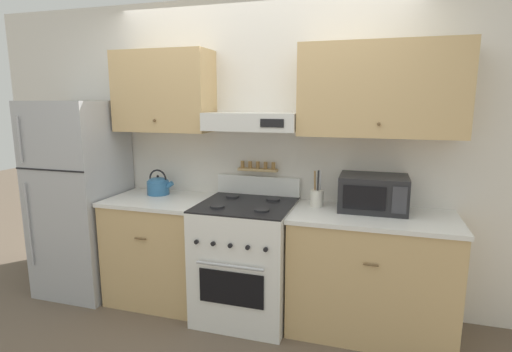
{
  "coord_description": "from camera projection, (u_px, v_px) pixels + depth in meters",
  "views": [
    {
      "loc": [
        0.95,
        -2.59,
        1.72
      ],
      "look_at": [
        0.08,
        0.27,
        1.16
      ],
      "focal_mm": 28.0,
      "sensor_mm": 36.0,
      "label": 1
    }
  ],
  "objects": [
    {
      "name": "refrigerator",
      "position": [
        81.0,
        198.0,
        3.59
      ],
      "size": [
        0.68,
        0.69,
        1.72
      ],
      "color": "#ADAFB5",
      "rests_on": "ground_plane"
    },
    {
      "name": "stove_range",
      "position": [
        246.0,
        259.0,
        3.2
      ],
      "size": [
        0.72,
        0.74,
        1.09
      ],
      "color": "white",
      "rests_on": "ground_plane"
    },
    {
      "name": "tea_kettle",
      "position": [
        158.0,
        185.0,
        3.51
      ],
      "size": [
        0.25,
        0.19,
        0.22
      ],
      "color": "teal",
      "rests_on": "counter_left"
    },
    {
      "name": "counter_left",
      "position": [
        162.0,
        248.0,
        3.47
      ],
      "size": [
        0.85,
        0.65,
        0.91
      ],
      "color": "tan",
      "rests_on": "ground_plane"
    },
    {
      "name": "ground_plane",
      "position": [
        235.0,
        331.0,
        3.02
      ],
      "size": [
        16.0,
        16.0,
        0.0
      ],
      "primitive_type": "plane",
      "color": "brown"
    },
    {
      "name": "utensil_crock",
      "position": [
        317.0,
        197.0,
        3.11
      ],
      "size": [
        0.1,
        0.1,
        0.28
      ],
      "color": "silver",
      "rests_on": "counter_right"
    },
    {
      "name": "microwave",
      "position": [
        373.0,
        193.0,
        3.0
      ],
      "size": [
        0.49,
        0.39,
        0.27
      ],
      "color": "#232326",
      "rests_on": "counter_right"
    },
    {
      "name": "wall_back",
      "position": [
        266.0,
        136.0,
        3.32
      ],
      "size": [
        5.2,
        0.46,
        2.55
      ],
      "color": "silver",
      "rests_on": "ground_plane"
    },
    {
      "name": "counter_right",
      "position": [
        370.0,
        273.0,
        2.98
      ],
      "size": [
        1.19,
        0.65,
        0.91
      ],
      "color": "tan",
      "rests_on": "ground_plane"
    }
  ]
}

